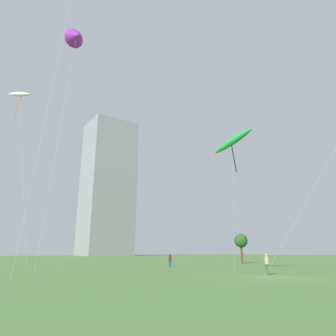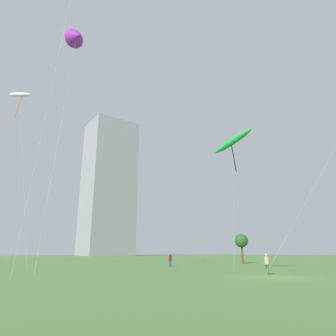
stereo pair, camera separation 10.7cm
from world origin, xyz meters
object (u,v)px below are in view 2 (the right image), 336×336
at_px(person_standing_0, 267,262).
at_px(kite_flying_0, 76,37).
at_px(distant_highrise_0, 108,187).
at_px(kite_flying_5, 233,141).
at_px(park_tree_1, 241,241).
at_px(kite_flying_4, 20,95).
at_px(person_standing_1, 170,259).

distance_m(person_standing_0, kite_flying_0, 34.75).
relative_size(person_standing_0, kite_flying_0, 0.06).
height_order(kite_flying_0, distant_highrise_0, distant_highrise_0).
xyz_separation_m(person_standing_0, kite_flying_5, (0.04, 2.92, 11.44)).
bearing_deg(park_tree_1, kite_flying_4, 156.38).
bearing_deg(kite_flying_0, person_standing_0, -53.30).
relative_size(kite_flying_4, distant_highrise_0, 0.40).
xyz_separation_m(person_standing_0, kite_flying_4, (-16.90, 31.57, 24.76)).
bearing_deg(kite_flying_5, park_tree_1, 42.39).
height_order(person_standing_0, kite_flying_0, kite_flying_0).
bearing_deg(kite_flying_4, kite_flying_5, -59.40).
bearing_deg(person_standing_1, person_standing_0, 163.74).
relative_size(kite_flying_5, park_tree_1, 3.00).
bearing_deg(park_tree_1, kite_flying_5, -137.61).
bearing_deg(park_tree_1, person_standing_0, -132.37).
height_order(kite_flying_4, distant_highrise_0, distant_highrise_0).
relative_size(person_standing_0, person_standing_1, 1.06).
distance_m(park_tree_1, distant_highrise_0, 107.05).
bearing_deg(kite_flying_5, person_standing_0, -90.70).
relative_size(kite_flying_4, park_tree_1, 5.81).
distance_m(person_standing_0, park_tree_1, 23.52).
height_order(kite_flying_0, kite_flying_5, kite_flying_0).
bearing_deg(park_tree_1, kite_flying_0, -179.30).
height_order(kite_flying_0, park_tree_1, kite_flying_0).
relative_size(kite_flying_0, park_tree_1, 6.64).
distance_m(kite_flying_0, kite_flying_5, 24.85).
distance_m(kite_flying_0, kite_flying_4, 15.51).
bearing_deg(kite_flying_5, kite_flying_0, 132.09).
xyz_separation_m(kite_flying_0, distant_highrise_0, (46.77, 101.71, 3.93)).
relative_size(person_standing_1, park_tree_1, 0.35).
bearing_deg(person_standing_1, kite_flying_5, 163.35).
relative_size(person_standing_0, kite_flying_5, 0.12).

